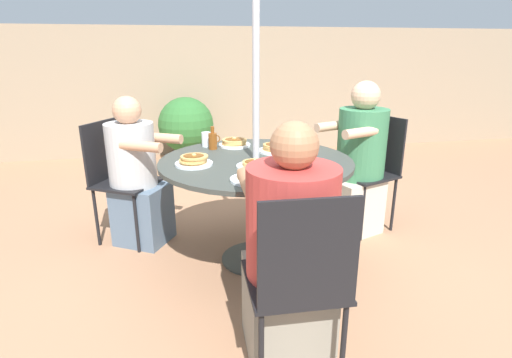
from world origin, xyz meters
TOP-DOWN VIEW (x-y plane):
  - ground_plane at (0.00, 0.00)m, footprint 12.00×12.00m
  - back_fence at (0.00, 3.18)m, footprint 10.00×0.06m
  - patio_table at (0.00, 0.00)m, footprint 1.26×1.26m
  - umbrella_pole at (0.00, 0.00)m, footprint 0.04×0.04m
  - patio_chair_north at (-0.96, 0.55)m, footprint 0.56×0.56m
  - diner_north at (-0.81, 0.46)m, footprint 0.57×0.53m
  - patio_chair_east at (-0.03, -1.10)m, footprint 0.42×0.42m
  - diner_east at (-0.03, -0.93)m, footprint 0.40×0.57m
  - patio_chair_south at (1.03, 0.39)m, footprint 0.53×0.53m
  - diner_south at (0.87, 0.33)m, footprint 0.57×0.51m
  - pancake_plate_a at (-0.11, -0.43)m, footprint 0.23×0.23m
  - pancake_plate_b at (-0.04, -0.18)m, footprint 0.23×0.23m
  - pancake_plate_c at (0.17, 0.18)m, footprint 0.23×0.23m
  - pancake_plate_d at (-0.08, 0.40)m, footprint 0.23×0.23m
  - pancake_plate_e at (-0.40, -0.06)m, footprint 0.23×0.23m
  - syrup_bottle at (-0.25, 0.34)m, footprint 0.08×0.06m
  - coffee_cup at (0.22, -0.01)m, footprint 0.08×0.08m
  - drinking_glass_a at (-0.29, 0.43)m, footprint 0.07×0.07m
  - potted_shrub at (-0.39, 2.73)m, footprint 0.71×0.71m

SIDE VIEW (x-z plane):
  - ground_plane at x=0.00m, z-range 0.00..0.00m
  - potted_shrub at x=-0.39m, z-range 0.05..0.89m
  - diner_north at x=-0.81m, z-range -0.05..1.06m
  - diner_east at x=-0.03m, z-range -0.06..1.09m
  - patio_chair_north at x=-0.96m, z-range 0.07..0.98m
  - patio_chair_east at x=-0.03m, z-range 0.07..0.98m
  - patio_chair_south at x=1.03m, z-range 0.07..0.98m
  - diner_south at x=0.87m, z-range -0.06..1.14m
  - patio_table at x=0.00m, z-range 0.27..1.00m
  - pancake_plate_b at x=-0.04m, z-range 0.72..0.77m
  - pancake_plate_d at x=-0.08m, z-range 0.72..0.79m
  - pancake_plate_c at x=0.17m, z-range 0.72..0.79m
  - pancake_plate_a at x=-0.11m, z-range 0.72..0.79m
  - pancake_plate_e at x=-0.40m, z-range 0.72..0.79m
  - drinking_glass_a at x=-0.29m, z-range 0.73..0.84m
  - coffee_cup at x=0.22m, z-range 0.73..0.85m
  - syrup_bottle at x=-0.25m, z-range 0.71..0.88m
  - back_fence at x=0.00m, z-range 0.00..1.71m
  - umbrella_pole at x=0.00m, z-range 0.00..2.44m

